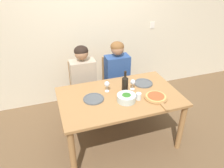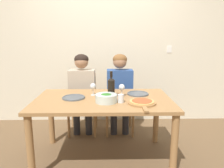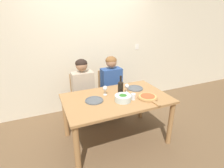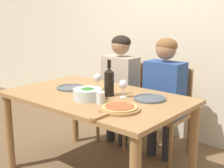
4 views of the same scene
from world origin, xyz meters
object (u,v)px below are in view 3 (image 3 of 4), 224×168
(broccoli_bowl, at_px, (123,98))
(dinner_plate_left, at_px, (94,100))
(person_woman, at_px, (83,86))
(chair_left, at_px, (82,96))
(water_tumbler, at_px, (133,97))
(dinner_plate_right, at_px, (135,88))
(pizza_on_board, at_px, (148,97))
(wine_glass_left, at_px, (105,89))
(wine_bottle, at_px, (121,87))
(chair_right, at_px, (110,91))
(wine_glass_right, at_px, (127,87))
(person_man, at_px, (112,82))

(broccoli_bowl, bearing_deg, dinner_plate_left, 156.50)
(person_woman, height_order, dinner_plate_left, person_woman)
(chair_left, height_order, water_tumbler, chair_left)
(dinner_plate_right, xyz_separation_m, pizza_on_board, (-0.01, -0.39, 0.01))
(person_woman, distance_m, dinner_plate_left, 0.70)
(person_woman, distance_m, wine_glass_left, 0.62)
(wine_bottle, distance_m, water_tumbler, 0.25)
(wine_glass_left, bearing_deg, dinner_plate_right, 3.01)
(pizza_on_board, distance_m, water_tumbler, 0.23)
(chair_right, distance_m, person_woman, 0.62)
(dinner_plate_left, height_order, wine_glass_right, wine_glass_right)
(chair_right, height_order, dinner_plate_left, chair_right)
(dinner_plate_right, distance_m, water_tumbler, 0.41)
(chair_right, distance_m, broccoli_bowl, 1.05)
(person_woman, relative_size, water_tumbler, 13.21)
(chair_right, relative_size, water_tumbler, 9.81)
(person_woman, xyz_separation_m, wine_glass_right, (0.55, -0.63, 0.13))
(broccoli_bowl, distance_m, dinner_plate_right, 0.51)
(person_woman, bearing_deg, dinner_plate_right, -35.82)
(person_man, bearing_deg, pizza_on_board, -78.80)
(person_man, relative_size, wine_bottle, 3.90)
(wine_glass_right, relative_size, water_tumbler, 1.65)
(chair_right, bearing_deg, dinner_plate_right, -73.52)
(wine_bottle, bearing_deg, chair_right, 79.89)
(dinner_plate_right, xyz_separation_m, wine_glass_right, (-0.21, -0.09, 0.10))
(chair_left, xyz_separation_m, dinner_plate_right, (0.75, -0.65, 0.28))
(person_man, distance_m, pizza_on_board, 0.95)
(person_man, bearing_deg, wine_glass_right, -91.12)
(chair_left, relative_size, wine_glass_left, 5.96)
(person_woman, bearing_deg, water_tumbler, -59.46)
(broccoli_bowl, height_order, wine_glass_right, wine_glass_right)
(person_man, bearing_deg, chair_right, 90.00)
(dinner_plate_right, bearing_deg, chair_left, 139.01)
(wine_bottle, xyz_separation_m, wine_glass_left, (-0.22, 0.09, -0.02))
(dinner_plate_left, distance_m, wine_glass_right, 0.58)
(wine_glass_left, height_order, wine_glass_right, same)
(person_man, relative_size, dinner_plate_right, 4.57)
(pizza_on_board, xyz_separation_m, water_tumbler, (-0.22, 0.05, 0.03))
(wine_glass_left, bearing_deg, person_woman, 109.48)
(chair_left, distance_m, wine_bottle, 0.97)
(broccoli_bowl, bearing_deg, dinner_plate_right, 39.56)
(water_tumbler, bearing_deg, person_woman, 120.54)
(broccoli_bowl, bearing_deg, pizza_on_board, -10.13)
(dinner_plate_left, xyz_separation_m, wine_glass_left, (0.22, 0.13, 0.10))
(broccoli_bowl, bearing_deg, wine_bottle, 73.86)
(chair_left, bearing_deg, person_man, -11.20)
(person_man, height_order, wine_glass_right, person_man)
(person_man, distance_m, wine_glass_right, 0.65)
(chair_left, relative_size, broccoli_bowl, 3.79)
(person_woman, relative_size, wine_glass_right, 8.02)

